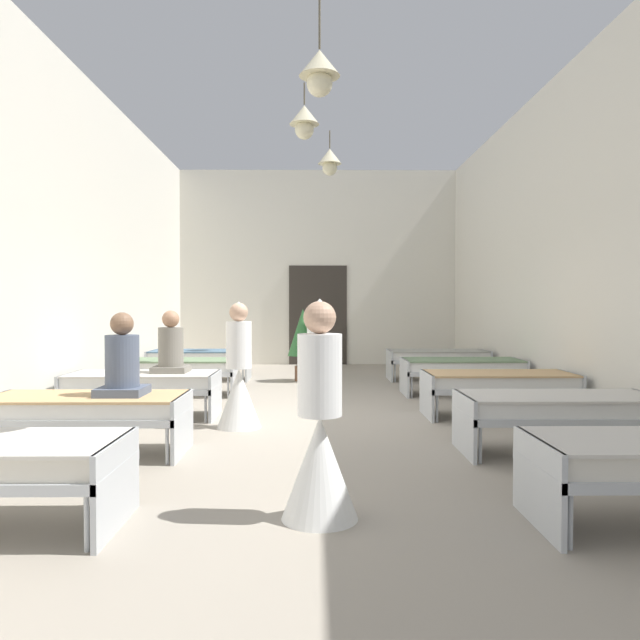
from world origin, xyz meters
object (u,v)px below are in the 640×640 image
Objects in this scene: nurse_far_aisle at (315,354)px; patient_seated_secondary at (171,350)px; bed_right_row_2 at (499,383)px; bed_left_row_4 at (200,357)px; bed_right_row_4 at (438,357)px; bed_left_row_2 at (143,383)px; bed_right_row_3 at (462,367)px; bed_right_row_1 at (559,409)px; potted_plant at (303,336)px; patient_seated_primary at (122,365)px; nurse_mid_aisle at (239,383)px; nurse_near_aisle at (320,441)px; bed_left_row_1 at (86,409)px; bed_left_row_3 at (177,368)px.

patient_seated_secondary is (-1.87, -3.40, 0.34)m from nurse_far_aisle.
bed_left_row_4 is at bearing 140.33° from bed_right_row_2.
bed_left_row_2 is at bearing -140.33° from bed_right_row_4.
bed_left_row_2 and bed_right_row_3 have the same top height.
potted_plant is (-2.60, 5.57, 0.42)m from bed_right_row_1.
nurse_mid_aisle is at bearing 52.18° from patient_seated_primary.
bed_right_row_3 is at bearing 90.00° from bed_right_row_2.
bed_left_row_2 is 2.38× the size of patient_seated_secondary.
bed_left_row_4 is 2.38× the size of patient_seated_secondary.
nurse_near_aisle reaches higher than bed_right_row_2.
bed_right_row_2 is 1.28× the size of nurse_near_aisle.
bed_right_row_4 is at bearing 51.21° from bed_left_row_1.
bed_right_row_2 and bed_right_row_3 have the same top height.
potted_plant reaches higher than bed_left_row_1.
bed_right_row_1 is 1.00× the size of bed_left_row_2.
bed_left_row_1 is 4.96m from bed_right_row_2.
nurse_mid_aisle reaches higher than bed_right_row_4.
bed_left_row_3 is 4.96m from bed_right_row_4.
nurse_mid_aisle reaches higher than bed_left_row_2.
nurse_far_aisle reaches higher than bed_right_row_4.
nurse_mid_aisle is 1.86× the size of patient_seated_secondary.
bed_left_row_4 is (-4.58, 1.90, 0.00)m from bed_right_row_3.
nurse_near_aisle is (2.24, -5.54, 0.09)m from bed_left_row_3.
nurse_mid_aisle is at bearing -98.82° from potted_plant.
patient_seated_primary is (-4.23, -1.88, 0.43)m from bed_right_row_2.
nurse_mid_aisle is (1.32, -2.54, 0.09)m from bed_left_row_3.
potted_plant is (-2.60, -0.13, 0.42)m from bed_right_row_4.
bed_right_row_3 is 5.69m from patient_seated_primary.
bed_left_row_2 is 4.27m from nurse_near_aisle.
nurse_near_aisle is at bearing -143.42° from bed_right_row_1.
nurse_far_aisle is at bearing 124.38° from bed_right_row_2.
nurse_near_aisle is at bearing -62.93° from patient_seated_secondary.
bed_left_row_3 is 1.93m from patient_seated_secondary.
bed_right_row_4 is at bearing 41.50° from patient_seated_secondary.
patient_seated_primary is at bearing -84.72° from bed_left_row_3.
bed_left_row_1 is 1.28× the size of nurse_mid_aisle.
bed_left_row_2 is 1.96m from patient_seated_primary.
nurse_mid_aisle is at bearing -73.50° from bed_left_row_4.
patient_seated_secondary reaches higher than bed_right_row_2.
nurse_far_aisle is at bearing -8.75° from bed_left_row_4.
bed_right_row_1 is at bearing -131.78° from nurse_mid_aisle.
potted_plant is (-0.25, 7.31, 0.33)m from nurse_near_aisle.
bed_right_row_3 is at bearing -22.52° from bed_left_row_4.
potted_plant is (1.98, 1.77, 0.42)m from bed_left_row_3.
potted_plant is at bearing 145.78° from bed_right_row_3.
nurse_near_aisle is at bearing -88.00° from potted_plant.
potted_plant is at bearing -29.53° from nurse_mid_aisle.
nurse_far_aisle is at bearing -33.09° from nurse_mid_aisle.
patient_seated_secondary is (0.00, 1.94, 0.00)m from patient_seated_primary.
bed_right_row_1 is at bearing -90.00° from bed_right_row_3.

